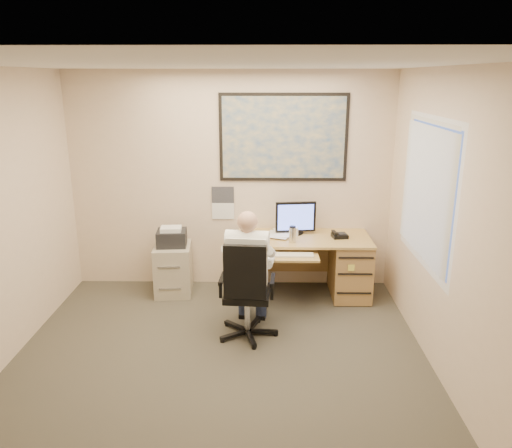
{
  "coord_description": "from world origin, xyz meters",
  "views": [
    {
      "loc": [
        0.42,
        -3.85,
        2.61
      ],
      "look_at": [
        0.33,
        1.3,
        1.08
      ],
      "focal_mm": 35.0,
      "sensor_mm": 36.0,
      "label": 1
    }
  ],
  "objects_px": {
    "desk": "(330,261)",
    "person": "(247,274)",
    "filing_cabinet": "(173,264)",
    "office_chair": "(248,310)"
  },
  "relations": [
    {
      "from": "desk",
      "to": "person",
      "type": "relative_size",
      "value": 1.2
    },
    {
      "from": "desk",
      "to": "person",
      "type": "xyz_separation_m",
      "value": [
        -0.98,
        -1.01,
        0.22
      ]
    },
    {
      "from": "filing_cabinet",
      "to": "office_chair",
      "type": "distance_m",
      "value": 1.48
    },
    {
      "from": "desk",
      "to": "person",
      "type": "distance_m",
      "value": 1.42
    },
    {
      "from": "desk",
      "to": "filing_cabinet",
      "type": "relative_size",
      "value": 1.86
    },
    {
      "from": "desk",
      "to": "office_chair",
      "type": "bearing_deg",
      "value": -131.66
    },
    {
      "from": "filing_cabinet",
      "to": "office_chair",
      "type": "xyz_separation_m",
      "value": [
        0.96,
        -1.12,
        -0.06
      ]
    },
    {
      "from": "office_chair",
      "to": "person",
      "type": "bearing_deg",
      "value": 95.74
    },
    {
      "from": "office_chair",
      "to": "person",
      "type": "xyz_separation_m",
      "value": [
        -0.0,
        0.08,
        0.36
      ]
    },
    {
      "from": "filing_cabinet",
      "to": "office_chair",
      "type": "height_order",
      "value": "office_chair"
    }
  ]
}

